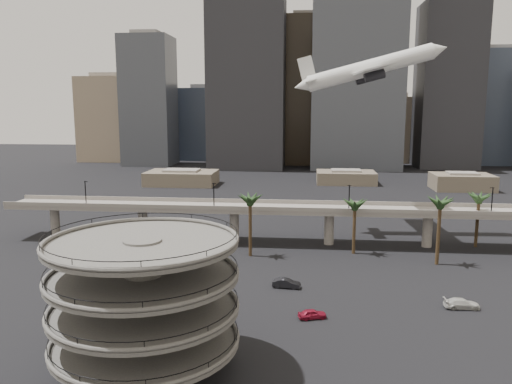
# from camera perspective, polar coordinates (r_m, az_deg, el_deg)

# --- Properties ---
(ground) EXTENTS (700.00, 700.00, 0.00)m
(ground) POSITION_cam_1_polar(r_m,az_deg,el_deg) (65.76, 0.29, -18.64)
(ground) COLOR black
(ground) RESTS_ON ground
(parking_ramp) EXTENTS (22.20, 22.20, 17.35)m
(parking_ramp) POSITION_cam_1_polar(r_m,az_deg,el_deg) (60.63, -12.65, -11.20)
(parking_ramp) COLOR #524F4D
(parking_ramp) RESTS_ON ground
(overpass) EXTENTS (130.00, 9.30, 14.70)m
(overpass) POSITION_cam_1_polar(r_m,az_deg,el_deg) (115.27, 2.91, -2.30)
(overpass) COLOR gray
(overpass) RESTS_ON ground
(palm_trees) EXTENTS (54.40, 18.40, 14.00)m
(palm_trees) POSITION_cam_1_polar(r_m,az_deg,el_deg) (108.16, 14.16, -1.24)
(palm_trees) COLOR #412F1C
(palm_trees) RESTS_ON ground
(low_buildings) EXTENTS (135.00, 27.50, 6.80)m
(low_buildings) POSITION_cam_1_polar(r_m,az_deg,el_deg) (201.94, 6.11, 1.53)
(low_buildings) COLOR #665A4B
(low_buildings) RESTS_ON ground
(skyline) EXTENTS (269.00, 86.00, 108.18)m
(skyline) POSITION_cam_1_polar(r_m,az_deg,el_deg) (275.03, 7.93, 11.29)
(skyline) COLOR gray
(skyline) RESTS_ON ground
(airborne_jet) EXTENTS (37.50, 33.10, 13.11)m
(airborne_jet) POSITION_cam_1_polar(r_m,az_deg,el_deg) (126.89, 12.80, 13.58)
(airborne_jet) COLOR silver
(airborne_jet) RESTS_ON ground
(car_a) EXTENTS (4.57, 2.88, 1.45)m
(car_a) POSITION_cam_1_polar(r_m,az_deg,el_deg) (77.09, 6.45, -13.68)
(car_a) COLOR maroon
(car_a) RESTS_ON ground
(car_b) EXTENTS (5.07, 2.20, 1.62)m
(car_b) POSITION_cam_1_polar(r_m,az_deg,el_deg) (88.73, 3.49, -10.38)
(car_b) COLOR black
(car_b) RESTS_ON ground
(car_c) EXTENTS (5.54, 2.45, 1.58)m
(car_c) POSITION_cam_1_polar(r_m,az_deg,el_deg) (86.40, 22.46, -11.70)
(car_c) COLOR silver
(car_c) RESTS_ON ground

